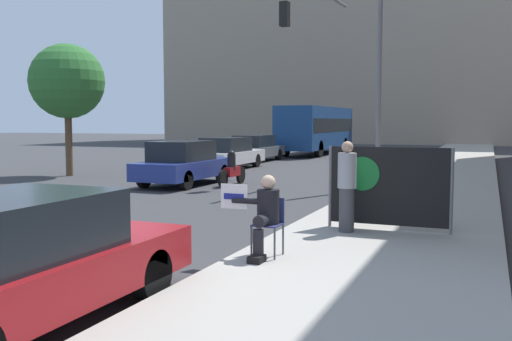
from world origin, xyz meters
name	(u,v)px	position (x,y,z in m)	size (l,w,h in m)	color
ground_plane	(26,297)	(0.00, 0.00, 0.00)	(160.00, 160.00, 0.00)	#38383A
sidewalk_curb	(436,183)	(3.69, 15.00, 0.09)	(3.90, 90.00, 0.17)	#A8A399
building_backdrop_far	(416,20)	(-2.00, 55.18, 12.45)	(52.00, 12.00, 24.90)	gray
seated_protester	(265,213)	(2.25, 2.48, 0.84)	(0.95, 0.77, 1.23)	#474C56
jogger_on_sidewalk	(347,186)	(2.94, 4.86, 1.02)	(0.34, 0.34, 1.67)	#424247
protest_banner	(388,186)	(3.61, 5.29, 1.00)	(2.29, 0.06, 1.56)	slate
traffic_light_pole	(344,51)	(0.78, 13.44, 4.52)	(3.55, 3.32, 6.45)	slate
parked_car_curbside	(13,263)	(0.73, -0.90, 0.72)	(1.81, 4.36, 1.44)	maroon
car_on_road_nearest	(184,163)	(-4.46, 11.88, 0.76)	(1.80, 4.28, 1.53)	navy
car_on_road_midblock	(227,153)	(-5.89, 18.48, 0.73)	(1.85, 4.75, 1.46)	silver
car_on_road_distant	(255,148)	(-6.62, 23.62, 0.72)	(1.83, 4.72, 1.45)	#565B60
city_bus_on_road	(317,127)	(-5.41, 31.54, 1.81)	(2.48, 10.30, 3.13)	navy
motorcycle_on_road	(232,170)	(-2.83, 12.35, 0.53)	(0.28, 2.07, 1.21)	maroon
street_tree_near_curb	(67,82)	(-10.40, 13.04, 3.79)	(2.98, 2.98, 5.30)	brown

